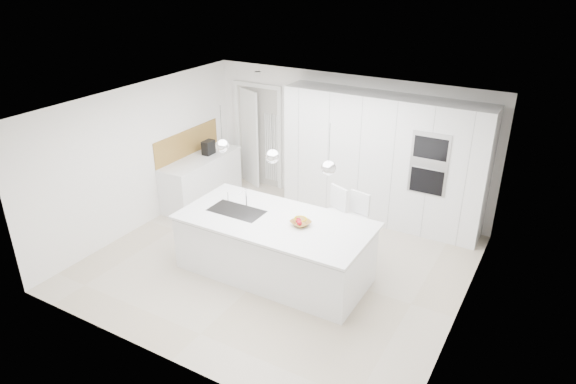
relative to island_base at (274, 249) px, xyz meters
The scene contains 26 objects.
floor 0.53m from the island_base, 108.43° to the left, with size 5.50×5.50×0.00m, color beige.
wall_back 2.92m from the island_base, 92.05° to the left, with size 5.50×5.50×0.00m, color white.
wall_left 2.98m from the island_base, behind, with size 5.00×5.00×0.00m, color white.
ceiling 2.09m from the island_base, 108.43° to the left, with size 5.50×5.50×0.00m, color white.
tall_cabinets 2.69m from the island_base, 74.36° to the left, with size 3.60×0.60×2.30m, color white.
oven_stack 2.86m from the island_base, 53.85° to the left, with size 0.62×0.04×1.05m, color #A5A5A8, non-canonical shape.
doorway_frame 3.50m from the island_base, 126.50° to the left, with size 1.11×0.08×2.13m, color white, non-canonical shape.
hallway_door 3.61m from the island_base, 130.22° to the left, with size 0.82×0.04×2.00m, color white.
radiator 3.28m from the island_base, 122.08° to the left, with size 0.32×0.04×1.40m, color white, non-canonical shape.
left_base_cabinets 2.96m from the island_base, 149.53° to the left, with size 0.60×1.80×0.86m, color white.
left_worktop 2.99m from the island_base, 149.53° to the left, with size 0.62×1.82×0.04m, color white.
oak_backsplash 3.29m from the island_base, 152.14° to the left, with size 0.02×1.80×0.50m, color #A58044.
island_base is the anchor object (origin of this frame).
island_worktop 0.45m from the island_base, 90.00° to the left, with size 2.84×1.40×0.04m, color white.
island_sink 0.76m from the island_base, behind, with size 0.84×0.44×0.18m, color #3F3F42, non-canonical shape.
island_tap 0.89m from the island_base, 161.57° to the left, with size 0.02×0.02×0.30m, color white.
pendant_left 1.70m from the island_base, behind, with size 0.20×0.20×0.20m, color white.
pendant_mid 1.47m from the island_base, 146.31° to the right, with size 0.20×0.20×0.20m, color white.
pendant_right 1.70m from the island_base, ahead, with size 0.20×0.20×0.20m, color white.
fruit_bowl 0.65m from the island_base, 11.57° to the left, with size 0.28×0.28×0.07m, color #A58044.
espresso_machine 3.13m from the island_base, 145.46° to the left, with size 0.16×0.25×0.27m, color black.
bar_stool_left 1.08m from the island_base, 59.49° to the left, with size 0.37×0.52×1.14m, color white, non-canonical shape.
bar_stool_right 1.33m from the island_base, 48.86° to the left, with size 0.36×0.50×1.09m, color white, non-canonical shape.
apple_a 0.66m from the island_base, 11.07° to the left, with size 0.08×0.08×0.08m, color #B80D21.
apple_b 0.68m from the island_base, ahead, with size 0.07×0.07×0.07m, color #B80D21.
banana_bunch 0.71m from the island_base, 11.59° to the left, with size 0.19×0.19×0.03m, color gold.
Camera 1 is at (3.56, -5.89, 4.39)m, focal length 32.00 mm.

